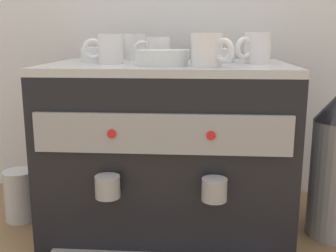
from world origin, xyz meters
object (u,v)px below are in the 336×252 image
object	(u,v)px
ceramic_cup_3	(256,48)
espresso_machine	(168,148)
ceramic_cup_4	(157,50)
milk_pitcher	(21,195)
ceramic_cup_0	(208,50)
ceramic_cup_1	(136,47)
ceramic_cup_2	(109,49)
ceramic_bowl_1	(101,55)
ceramic_bowl_3	(173,55)
ceramic_bowl_0	(217,56)
ceramic_bowl_2	(162,58)

from	to	relation	value
ceramic_cup_3	espresso_machine	bearing A→B (deg)	-177.80
ceramic_cup_4	milk_pitcher	size ratio (longest dim) A/B	0.67
ceramic_cup_3	ceramic_cup_0	bearing A→B (deg)	-136.11
ceramic_cup_3	milk_pitcher	xyz separation A→B (m)	(-0.65, -0.00, -0.42)
ceramic_cup_1	ceramic_cup_2	xyz separation A→B (m)	(-0.04, -0.17, -0.00)
ceramic_cup_3	ceramic_bowl_1	bearing A→B (deg)	171.07
ceramic_cup_1	ceramic_cup_2	size ratio (longest dim) A/B	1.00
espresso_machine	ceramic_bowl_3	xyz separation A→B (m)	(0.01, 0.13, 0.24)
ceramic_bowl_0	milk_pitcher	distance (m)	0.68
espresso_machine	milk_pitcher	distance (m)	0.45
espresso_machine	ceramic_bowl_0	bearing A→B (deg)	21.06
ceramic_cup_1	ceramic_bowl_0	bearing A→B (deg)	-22.16
ceramic_cup_4	ceramic_bowl_0	bearing A→B (deg)	4.45
ceramic_cup_0	milk_pitcher	xyz separation A→B (m)	(-0.53, 0.12, -0.42)
ceramic_bowl_0	ceramic_cup_1	bearing A→B (deg)	157.84
ceramic_cup_4	ceramic_bowl_2	xyz separation A→B (m)	(0.02, -0.11, -0.02)
milk_pitcher	ceramic_cup_2	bearing A→B (deg)	-6.17
ceramic_cup_1	ceramic_cup_4	distance (m)	0.13
ceramic_cup_0	ceramic_bowl_2	distance (m)	0.12
ceramic_cup_3	milk_pitcher	distance (m)	0.78
ceramic_cup_1	ceramic_bowl_2	xyz separation A→B (m)	(0.10, -0.22, -0.02)
ceramic_cup_0	ceramic_cup_3	size ratio (longest dim) A/B	1.03
ceramic_bowl_0	ceramic_bowl_2	xyz separation A→B (m)	(-0.14, -0.13, 0.00)
ceramic_cup_3	milk_pitcher	size ratio (longest dim) A/B	0.65
ceramic_cup_3	ceramic_bowl_1	distance (m)	0.43
milk_pitcher	ceramic_cup_1	bearing A→B (deg)	23.31
ceramic_cup_0	ceramic_cup_1	bearing A→B (deg)	128.93
ceramic_cup_0	ceramic_cup_3	distance (m)	0.17
ceramic_cup_1	ceramic_cup_4	bearing A→B (deg)	-55.70
ceramic_bowl_0	espresso_machine	bearing A→B (deg)	-158.94
ceramic_bowl_0	ceramic_bowl_1	distance (m)	0.32
espresso_machine	ceramic_cup_0	distance (m)	0.31
espresso_machine	ceramic_cup_1	xyz separation A→B (m)	(-0.11, 0.15, 0.27)
ceramic_bowl_1	ceramic_bowl_2	bearing A→B (deg)	-39.15
ceramic_bowl_0	ceramic_bowl_1	world-z (taller)	ceramic_bowl_1
ceramic_bowl_2	milk_pitcher	size ratio (longest dim) A/B	0.88
ceramic_cup_2	ceramic_cup_0	bearing A→B (deg)	-19.43
ceramic_bowl_0	ceramic_bowl_2	bearing A→B (deg)	-137.59
ceramic_bowl_0	ceramic_bowl_3	distance (m)	0.15
espresso_machine	ceramic_cup_0	xyz separation A→B (m)	(0.10, -0.11, 0.27)
ceramic_bowl_0	milk_pitcher	xyz separation A→B (m)	(-0.56, -0.04, -0.40)
ceramic_cup_4	ceramic_bowl_0	distance (m)	0.16
ceramic_cup_4	ceramic_bowl_3	size ratio (longest dim) A/B	1.02
ceramic_cup_3	ceramic_bowl_3	world-z (taller)	ceramic_cup_3
espresso_machine	ceramic_bowl_2	distance (m)	0.26
ceramic_cup_0	ceramic_cup_4	bearing A→B (deg)	131.96
ceramic_cup_1	ceramic_bowl_1	size ratio (longest dim) A/B	0.94
ceramic_bowl_2	ceramic_cup_0	bearing A→B (deg)	-17.69
ceramic_bowl_1	milk_pitcher	xyz separation A→B (m)	(-0.23, -0.07, -0.40)
ceramic_cup_3	ceramic_bowl_2	bearing A→B (deg)	-160.12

